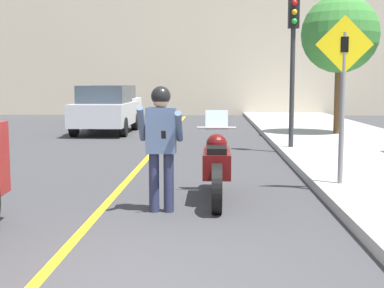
% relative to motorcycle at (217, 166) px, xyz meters
% --- Properties ---
extents(ground_plane, '(80.00, 80.00, 0.00)m').
position_rel_motorcycle_xyz_m(ground_plane, '(-1.01, -3.50, -0.52)').
color(ground_plane, '#38383A').
extents(road_center_line, '(0.12, 36.00, 0.01)m').
position_rel_motorcycle_xyz_m(road_center_line, '(-1.61, 2.50, -0.52)').
color(road_center_line, yellow).
rests_on(road_center_line, ground).
extents(building_backdrop, '(28.00, 1.20, 8.43)m').
position_rel_motorcycle_xyz_m(building_backdrop, '(-1.01, 22.50, 3.69)').
color(building_backdrop, beige).
rests_on(building_backdrop, ground).
extents(motorcycle, '(0.62, 2.34, 1.33)m').
position_rel_motorcycle_xyz_m(motorcycle, '(0.00, 0.00, 0.00)').
color(motorcycle, black).
rests_on(motorcycle, ground).
extents(person_biker, '(0.59, 0.47, 1.71)m').
position_rel_motorcycle_xyz_m(person_biker, '(-0.76, -0.79, 0.53)').
color(person_biker, '#282D4C').
rests_on(person_biker, ground).
extents(crossing_sign, '(0.91, 0.08, 2.65)m').
position_rel_motorcycle_xyz_m(crossing_sign, '(1.99, 0.63, 1.23)').
color(crossing_sign, slate).
rests_on(crossing_sign, sidewalk_curb).
extents(traffic_light, '(0.26, 0.30, 3.71)m').
position_rel_motorcycle_xyz_m(traffic_light, '(1.91, 5.59, 2.22)').
color(traffic_light, '#2D2D30').
rests_on(traffic_light, sidewalk_curb).
extents(street_tree, '(2.44, 2.44, 4.37)m').
position_rel_motorcycle_xyz_m(street_tree, '(3.92, 9.36, 2.76)').
color(street_tree, brown).
rests_on(street_tree, sidewalk_curb).
extents(parked_car_silver, '(1.88, 4.20, 1.68)m').
position_rel_motorcycle_xyz_m(parked_car_silver, '(-3.86, 10.80, 0.33)').
color(parked_car_silver, black).
rests_on(parked_car_silver, ground).
extents(parked_car_white, '(1.88, 4.20, 1.68)m').
position_rel_motorcycle_xyz_m(parked_car_white, '(-4.50, 16.03, 0.33)').
color(parked_car_white, black).
rests_on(parked_car_white, ground).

